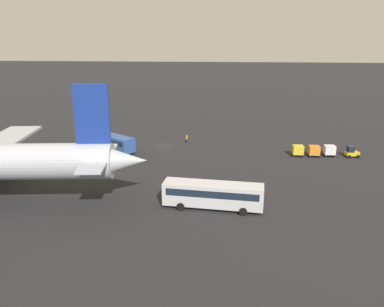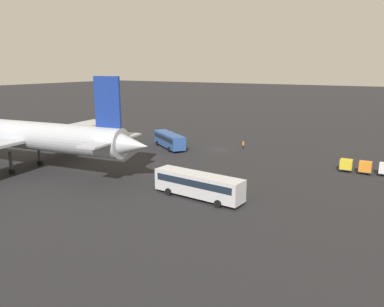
% 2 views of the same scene
% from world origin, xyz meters
% --- Properties ---
extents(ground_plane, '(600.00, 600.00, 0.00)m').
position_xyz_m(ground_plane, '(0.00, 0.00, 0.00)').
color(ground_plane, '#232326').
extents(shuttle_bus_near, '(11.12, 8.81, 3.17)m').
position_xyz_m(shuttle_bus_near, '(9.91, 4.05, 1.91)').
color(shuttle_bus_near, '#2D5199').
rests_on(shuttle_bus_near, ground).
extents(shuttle_bus_far, '(12.98, 4.02, 3.35)m').
position_xyz_m(shuttle_bus_far, '(-11.16, 28.42, 2.00)').
color(shuttle_bus_far, silver).
rests_on(shuttle_bus_far, ground).
extents(baggage_tug, '(2.58, 1.97, 2.10)m').
position_xyz_m(baggage_tug, '(-35.81, 4.09, 0.94)').
color(baggage_tug, gold).
rests_on(baggage_tug, ground).
extents(worker_person, '(0.38, 0.38, 1.74)m').
position_xyz_m(worker_person, '(-4.38, -2.84, 0.87)').
color(worker_person, '#1E1E2D').
rests_on(worker_person, ground).
extents(cargo_cart_white, '(2.05, 1.75, 2.06)m').
position_xyz_m(cargo_cart_white, '(-31.86, 3.98, 1.19)').
color(cargo_cart_white, '#38383D').
rests_on(cargo_cart_white, ground).
extents(cargo_cart_orange, '(2.05, 1.75, 2.06)m').
position_xyz_m(cargo_cart_orange, '(-28.93, 4.49, 1.19)').
color(cargo_cart_orange, '#38383D').
rests_on(cargo_cart_orange, ground).
extents(cargo_cart_yellow, '(2.05, 1.75, 2.06)m').
position_xyz_m(cargo_cart_yellow, '(-25.99, 4.51, 1.19)').
color(cargo_cart_yellow, '#38383D').
rests_on(cargo_cart_yellow, ground).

